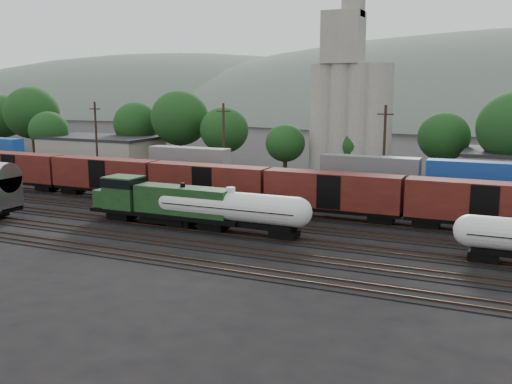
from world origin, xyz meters
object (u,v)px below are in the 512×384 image
at_px(tank_car_a, 231,208).
at_px(orange_locomotive, 236,183).
at_px(grain_silo, 349,107).
at_px(green_locomotive, 158,201).

relative_size(tank_car_a, orange_locomotive, 1.01).
bearing_deg(orange_locomotive, grain_silo, 74.23).
relative_size(green_locomotive, grain_silo, 0.60).
xyz_separation_m(green_locomotive, tank_car_a, (8.51, -0.00, -0.03)).
xyz_separation_m(tank_car_a, grain_silo, (0.42, 41.00, 8.66)).
distance_m(green_locomotive, grain_silo, 42.84).
xyz_separation_m(green_locomotive, grain_silo, (8.93, 41.00, 8.62)).
xyz_separation_m(tank_car_a, orange_locomotive, (-6.92, 15.00, -0.24)).
height_order(green_locomotive, orange_locomotive, green_locomotive).
bearing_deg(grain_silo, green_locomotive, -102.29).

